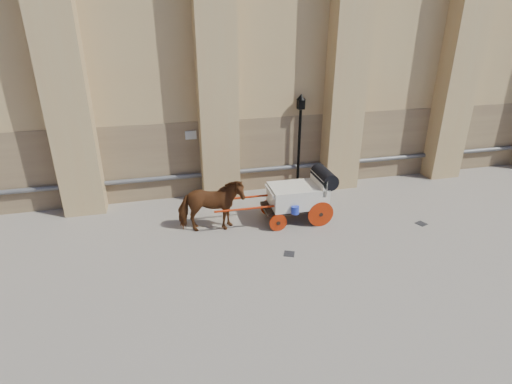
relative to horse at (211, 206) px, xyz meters
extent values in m
plane|color=gray|center=(1.74, -0.96, -0.91)|extent=(90.00, 90.00, 0.00)
cube|color=#8A7350|center=(3.74, 3.19, 0.59)|extent=(44.00, 0.35, 3.00)
cylinder|color=#59595B|center=(3.74, 2.92, -0.01)|extent=(42.00, 0.18, 0.18)
cube|color=beige|center=(-0.26, 3.01, 1.59)|extent=(0.42, 0.04, 0.32)
imported|color=brown|center=(0.00, 0.00, 0.00)|extent=(2.23, 1.16, 1.82)
cube|color=black|center=(2.90, 0.05, -0.36)|extent=(2.21, 1.04, 0.12)
cube|color=beige|center=(3.00, 0.05, 0.04)|extent=(1.92, 1.28, 0.70)
cube|color=beige|center=(3.74, 0.03, 0.44)|extent=(0.18, 1.25, 0.55)
cube|color=beige|center=(2.15, 0.06, 0.29)|extent=(0.37, 1.10, 0.10)
cylinder|color=black|center=(3.94, 0.03, 0.63)|extent=(0.58, 1.26, 0.56)
cylinder|color=#A42307|center=(3.63, -0.58, -0.46)|extent=(0.90, 0.08, 0.90)
cylinder|color=#A42307|center=(3.66, 0.65, -0.46)|extent=(0.90, 0.08, 0.90)
cylinder|color=#A42307|center=(2.14, -0.55, -0.61)|extent=(0.60, 0.07, 0.60)
cylinder|color=#A42307|center=(2.16, 0.68, -0.61)|extent=(0.60, 0.07, 0.60)
cylinder|color=#A42307|center=(1.24, -0.36, -0.06)|extent=(2.39, 0.12, 0.07)
cylinder|color=#A42307|center=(1.26, 0.53, -0.06)|extent=(2.39, 0.12, 0.07)
cylinder|color=#1F33B4|center=(2.68, -0.64, -0.16)|extent=(0.26, 0.26, 0.26)
cylinder|color=black|center=(3.99, 2.74, 0.73)|extent=(0.11, 0.11, 3.29)
cone|color=black|center=(3.99, 2.74, -0.75)|extent=(0.33, 0.33, 0.33)
cube|color=black|center=(3.99, 2.74, 2.60)|extent=(0.26, 0.26, 0.38)
cone|color=black|center=(3.99, 2.74, 2.88)|extent=(0.37, 0.37, 0.22)
cube|color=black|center=(2.04, -2.02, -0.90)|extent=(0.42, 0.42, 0.01)
cube|color=black|center=(7.10, -1.30, -0.90)|extent=(0.41, 0.41, 0.01)
camera|label=1|loc=(-1.44, -11.75, 5.62)|focal=28.00mm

